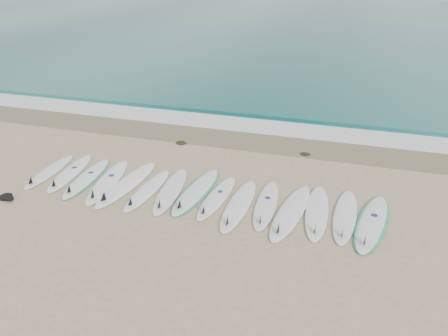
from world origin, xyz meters
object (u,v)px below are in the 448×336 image
(surfboard_7, at_px, (196,192))
(leash_coil, at_px, (7,197))
(surfboard_0, at_px, (48,172))
(surfboard_14, at_px, (372,223))

(surfboard_7, bearing_deg, leash_coil, -155.32)
(leash_coil, bearing_deg, surfboard_7, 20.20)
(surfboard_7, xyz_separation_m, leash_coil, (-4.61, -1.70, -0.00))
(surfboard_0, height_order, surfboard_14, surfboard_14)
(surfboard_0, bearing_deg, surfboard_7, -0.79)
(surfboard_7, distance_m, surfboard_14, 4.50)
(surfboard_0, relative_size, surfboard_14, 0.83)
(leash_coil, bearing_deg, surfboard_0, 85.94)
(surfboard_7, bearing_deg, surfboard_0, -173.89)
(surfboard_14, xyz_separation_m, leash_coil, (-9.10, -1.46, -0.00))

